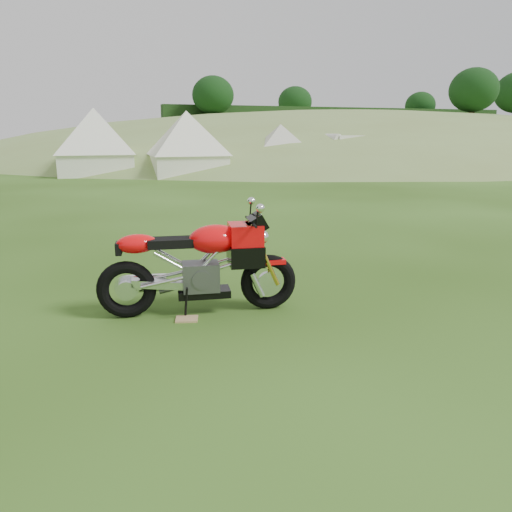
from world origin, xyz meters
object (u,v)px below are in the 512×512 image
object	(u,v)px
plywood_board	(187,319)
tent_left	(96,144)
tent_mid	(187,145)
tent_right	(280,148)
caravan	(354,152)
sport_motorcycle	(198,258)

from	to	relation	value
plywood_board	tent_left	distance (m)	20.47
plywood_board	tent_mid	world-z (taller)	tent_mid
tent_mid	tent_right	xyz separation A→B (m)	(5.02, 0.70, -0.17)
caravan	tent_right	bearing A→B (deg)	170.69
plywood_board	tent_left	xyz separation A→B (m)	(0.01, 20.42, 1.46)
plywood_board	tent_mid	bearing A→B (deg)	77.67
tent_left	caravan	distance (m)	13.41
tent_left	tent_mid	distance (m)	4.50
tent_left	tent_right	world-z (taller)	tent_left
plywood_board	tent_mid	size ratio (longest dim) A/B	0.08
plywood_board	tent_right	distance (m)	21.14
sport_motorcycle	tent_left	xyz separation A→B (m)	(-0.19, 20.23, 0.81)
plywood_board	tent_right	xyz separation A→B (m)	(9.04, 19.07, 1.24)
plywood_board	tent_mid	distance (m)	18.86
tent_mid	caravan	bearing A→B (deg)	5.76
tent_mid	tent_right	world-z (taller)	tent_mid
plywood_board	caravan	distance (m)	23.23
sport_motorcycle	tent_right	world-z (taller)	tent_right
tent_left	caravan	size ratio (longest dim) A/B	0.83
tent_left	tent_right	bearing A→B (deg)	-4.18
plywood_board	caravan	size ratio (longest dim) A/B	0.06
plywood_board	tent_left	bearing A→B (deg)	89.97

